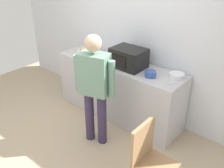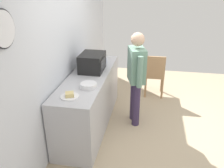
{
  "view_description": "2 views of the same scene",
  "coord_description": "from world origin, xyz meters",
  "px_view_note": "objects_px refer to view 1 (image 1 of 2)",
  "views": [
    {
      "loc": [
        2.37,
        -1.7,
        2.51
      ],
      "look_at": [
        0.17,
        0.9,
        0.74
      ],
      "focal_mm": 40.85,
      "sensor_mm": 36.0,
      "label": 1
    },
    {
      "loc": [
        -3.4,
        0.21,
        2.37
      ],
      "look_at": [
        0.01,
        0.83,
        0.82
      ],
      "focal_mm": 37.51,
      "sensor_mm": 36.0,
      "label": 2
    }
  ],
  "objects_px": {
    "spoon_utensil": "(139,61)",
    "person_standing": "(95,84)",
    "cereal_bowl": "(150,74)",
    "microwave": "(129,58)",
    "mixing_bowl": "(91,57)",
    "salad_bowl": "(177,75)",
    "sandwich_plate": "(84,50)",
    "fork_utensil": "(170,84)",
    "wooden_chair": "(150,159)"
  },
  "relations": [
    {
      "from": "sandwich_plate",
      "to": "cereal_bowl",
      "type": "bearing_deg",
      "value": -4.75
    },
    {
      "from": "microwave",
      "to": "sandwich_plate",
      "type": "relative_size",
      "value": 1.99
    },
    {
      "from": "sandwich_plate",
      "to": "salad_bowl",
      "type": "distance_m",
      "value": 1.76
    },
    {
      "from": "mixing_bowl",
      "to": "fork_utensil",
      "type": "xyz_separation_m",
      "value": [
        1.45,
        0.02,
        -0.03
      ]
    },
    {
      "from": "salad_bowl",
      "to": "spoon_utensil",
      "type": "distance_m",
      "value": 0.76
    },
    {
      "from": "sandwich_plate",
      "to": "cereal_bowl",
      "type": "height_order",
      "value": "cereal_bowl"
    },
    {
      "from": "mixing_bowl",
      "to": "wooden_chair",
      "type": "relative_size",
      "value": 0.25
    },
    {
      "from": "mixing_bowl",
      "to": "salad_bowl",
      "type": "bearing_deg",
      "value": 10.31
    },
    {
      "from": "salad_bowl",
      "to": "wooden_chair",
      "type": "height_order",
      "value": "salad_bowl"
    },
    {
      "from": "microwave",
      "to": "sandwich_plate",
      "type": "bearing_deg",
      "value": 177.21
    },
    {
      "from": "mixing_bowl",
      "to": "person_standing",
      "type": "distance_m",
      "value": 0.93
    },
    {
      "from": "wooden_chair",
      "to": "mixing_bowl",
      "type": "bearing_deg",
      "value": 151.9
    },
    {
      "from": "salad_bowl",
      "to": "fork_utensil",
      "type": "distance_m",
      "value": 0.24
    },
    {
      "from": "salad_bowl",
      "to": "spoon_utensil",
      "type": "height_order",
      "value": "salad_bowl"
    },
    {
      "from": "microwave",
      "to": "spoon_utensil",
      "type": "height_order",
      "value": "microwave"
    },
    {
      "from": "fork_utensil",
      "to": "wooden_chair",
      "type": "xyz_separation_m",
      "value": [
        0.33,
        -0.97,
        -0.42
      ]
    },
    {
      "from": "sandwich_plate",
      "to": "person_standing",
      "type": "bearing_deg",
      "value": -38.17
    },
    {
      "from": "sandwich_plate",
      "to": "wooden_chair",
      "type": "relative_size",
      "value": 0.27
    },
    {
      "from": "cereal_bowl",
      "to": "fork_utensil",
      "type": "xyz_separation_m",
      "value": [
        0.33,
        -0.03,
        -0.04
      ]
    },
    {
      "from": "microwave",
      "to": "person_standing",
      "type": "height_order",
      "value": "person_standing"
    },
    {
      "from": "spoon_utensil",
      "to": "wooden_chair",
      "type": "bearing_deg",
      "value": -50.94
    },
    {
      "from": "wooden_chair",
      "to": "cereal_bowl",
      "type": "bearing_deg",
      "value": 123.6
    },
    {
      "from": "fork_utensil",
      "to": "person_standing",
      "type": "distance_m",
      "value": 1.01
    },
    {
      "from": "salad_bowl",
      "to": "sandwich_plate",
      "type": "bearing_deg",
      "value": -177.04
    },
    {
      "from": "fork_utensil",
      "to": "spoon_utensil",
      "type": "xyz_separation_m",
      "value": [
        -0.77,
        0.39,
        0.0
      ]
    },
    {
      "from": "cereal_bowl",
      "to": "spoon_utensil",
      "type": "distance_m",
      "value": 0.57
    },
    {
      "from": "salad_bowl",
      "to": "wooden_chair",
      "type": "xyz_separation_m",
      "value": [
        0.37,
        -1.21,
        -0.45
      ]
    },
    {
      "from": "mixing_bowl",
      "to": "spoon_utensil",
      "type": "bearing_deg",
      "value": 31.09
    },
    {
      "from": "person_standing",
      "to": "wooden_chair",
      "type": "xyz_separation_m",
      "value": [
        1.11,
        -0.32,
        -0.42
      ]
    },
    {
      "from": "salad_bowl",
      "to": "person_standing",
      "type": "relative_size",
      "value": 0.13
    },
    {
      "from": "fork_utensil",
      "to": "wooden_chair",
      "type": "distance_m",
      "value": 1.11
    },
    {
      "from": "mixing_bowl",
      "to": "person_standing",
      "type": "bearing_deg",
      "value": -42.86
    },
    {
      "from": "salad_bowl",
      "to": "fork_utensil",
      "type": "height_order",
      "value": "salad_bowl"
    },
    {
      "from": "cereal_bowl",
      "to": "spoon_utensil",
      "type": "relative_size",
      "value": 0.94
    },
    {
      "from": "person_standing",
      "to": "salad_bowl",
      "type": "bearing_deg",
      "value": 50.28
    },
    {
      "from": "microwave",
      "to": "salad_bowl",
      "type": "xyz_separation_m",
      "value": [
        0.74,
        0.14,
        -0.12
      ]
    },
    {
      "from": "salad_bowl",
      "to": "spoon_utensil",
      "type": "xyz_separation_m",
      "value": [
        -0.74,
        0.15,
        -0.03
      ]
    },
    {
      "from": "microwave",
      "to": "person_standing",
      "type": "relative_size",
      "value": 0.31
    },
    {
      "from": "sandwich_plate",
      "to": "wooden_chair",
      "type": "distance_m",
      "value": 2.44
    },
    {
      "from": "person_standing",
      "to": "mixing_bowl",
      "type": "bearing_deg",
      "value": 137.14
    },
    {
      "from": "fork_utensil",
      "to": "sandwich_plate",
      "type": "bearing_deg",
      "value": 175.22
    },
    {
      "from": "spoon_utensil",
      "to": "person_standing",
      "type": "height_order",
      "value": "person_standing"
    },
    {
      "from": "microwave",
      "to": "salad_bowl",
      "type": "distance_m",
      "value": 0.76
    },
    {
      "from": "salad_bowl",
      "to": "wooden_chair",
      "type": "distance_m",
      "value": 1.34
    },
    {
      "from": "microwave",
      "to": "sandwich_plate",
      "type": "distance_m",
      "value": 1.03
    },
    {
      "from": "cereal_bowl",
      "to": "wooden_chair",
      "type": "relative_size",
      "value": 0.17
    },
    {
      "from": "sandwich_plate",
      "to": "cereal_bowl",
      "type": "distance_m",
      "value": 1.46
    },
    {
      "from": "microwave",
      "to": "cereal_bowl",
      "type": "bearing_deg",
      "value": -9.21
    },
    {
      "from": "microwave",
      "to": "mixing_bowl",
      "type": "height_order",
      "value": "microwave"
    },
    {
      "from": "sandwich_plate",
      "to": "mixing_bowl",
      "type": "height_order",
      "value": "mixing_bowl"
    }
  ]
}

